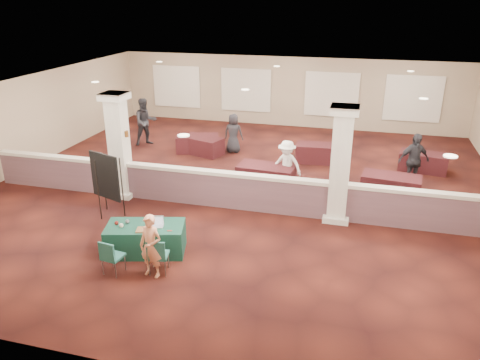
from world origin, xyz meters
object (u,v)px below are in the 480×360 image
(far_table_back_right, at_px, (423,162))
(attendee_c, at_px, (414,161))
(attendee_a, at_px, (145,122))
(conf_chair_side, at_px, (110,255))
(far_table_front_left, at_px, (202,145))
(far_table_back_left, at_px, (197,143))
(far_table_front_center, at_px, (266,176))
(attendee_b, at_px, (287,164))
(near_table, at_px, (146,239))
(far_table_front_right, at_px, (391,186))
(far_table_back_center, at_px, (318,153))
(conf_chair_main, at_px, (157,254))
(easel_board, at_px, (105,177))
(attendee_d, at_px, (233,133))
(woman, at_px, (151,246))

(far_table_back_right, distance_m, attendee_c, 1.87)
(far_table_back_right, height_order, attendee_a, attendee_a)
(conf_chair_side, distance_m, attendee_a, 9.76)
(far_table_front_left, height_order, far_table_back_left, far_table_front_left)
(far_table_front_center, bearing_deg, far_table_front_left, 139.23)
(attendee_b, bearing_deg, attendee_a, 169.01)
(near_table, distance_m, far_table_front_left, 7.55)
(near_table, height_order, far_table_back_right, near_table)
(attendee_b, distance_m, attendee_c, 4.04)
(far_table_front_right, bearing_deg, conf_chair_side, -135.17)
(attendee_a, bearing_deg, far_table_back_right, -43.57)
(near_table, xyz_separation_m, far_table_back_center, (3.31, 7.66, -0.02))
(far_table_front_left, bearing_deg, attendee_b, -34.20)
(conf_chair_main, bearing_deg, far_table_back_left, 92.49)
(easel_board, distance_m, far_table_front_right, 8.45)
(conf_chair_side, relative_size, far_table_back_right, 0.52)
(far_table_front_left, height_order, attendee_b, attendee_b)
(far_table_front_left, relative_size, far_table_back_center, 0.99)
(far_table_front_right, relative_size, far_table_back_center, 1.05)
(far_table_front_right, distance_m, far_table_back_right, 2.95)
(far_table_back_center, bearing_deg, far_table_front_left, -177.46)
(far_table_front_center, relative_size, attendee_b, 1.15)
(attendee_d, bearing_deg, far_table_front_center, 123.76)
(attendee_c, height_order, attendee_d, attendee_c)
(woman, height_order, far_table_front_center, woman)
(near_table, relative_size, far_table_back_left, 1.13)
(near_table, bearing_deg, attendee_c, 27.60)
(far_table_front_left, xyz_separation_m, far_table_front_right, (6.98, -2.50, 0.02))
(attendee_b, bearing_deg, conf_chair_side, -100.67)
(attendee_b, bearing_deg, far_table_front_center, -151.80)
(near_table, xyz_separation_m, easel_board, (-1.90, 1.56, 0.81))
(easel_board, distance_m, far_table_back_left, 6.17)
(far_table_back_center, relative_size, attendee_b, 1.06)
(near_table, xyz_separation_m, far_table_front_left, (-1.19, 7.46, -0.02))
(far_table_back_right, xyz_separation_m, attendee_d, (-7.03, 0.30, 0.44))
(conf_chair_side, height_order, woman, woman)
(far_table_back_center, height_order, attendee_d, attendee_d)
(near_table, height_order, far_table_back_center, near_table)
(conf_chair_side, xyz_separation_m, easel_board, (-1.59, 2.67, 0.67))
(far_table_front_left, height_order, far_table_front_right, far_table_front_right)
(conf_chair_side, distance_m, woman, 0.94)
(attendee_b, bearing_deg, attendee_c, 30.03)
(far_table_front_left, height_order, far_table_front_center, far_table_front_center)
(near_table, xyz_separation_m, conf_chair_main, (0.68, -0.82, 0.16))
(far_table_front_right, relative_size, attendee_c, 0.96)
(conf_chair_main, bearing_deg, far_table_front_right, 36.92)
(attendee_d, bearing_deg, far_table_back_right, 179.44)
(near_table, height_order, woman, woman)
(far_table_front_center, distance_m, far_table_back_left, 4.46)
(conf_chair_side, relative_size, woman, 0.57)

